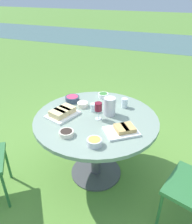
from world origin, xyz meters
name	(u,v)px	position (x,y,z in m)	size (l,w,h in m)	color
ground_plane	(96,172)	(0.00, 0.00, 0.00)	(40.00, 40.00, 0.00)	#5B8C38
river_strip	(167,42)	(0.00, 7.42, 0.00)	(40.00, 3.59, 0.01)	#4C706B
dining_table	(96,128)	(0.00, 0.00, 0.61)	(1.21, 1.21, 0.73)	#4C4C51
water_pitcher	(110,106)	(0.10, 0.10, 0.82)	(0.13, 0.12, 0.18)	silver
wine_glass	(98,107)	(0.03, -0.02, 0.85)	(0.07, 0.07, 0.17)	silver
platter_bread_main	(123,130)	(0.31, -0.15, 0.75)	(0.36, 0.34, 0.06)	white
platter_charcuterie	(63,113)	(-0.32, -0.09, 0.76)	(0.30, 0.35, 0.08)	white
bowl_fries	(94,142)	(0.15, -0.40, 0.76)	(0.12, 0.12, 0.06)	silver
bowl_salad	(103,95)	(-0.09, 0.45, 0.75)	(0.12, 0.12, 0.05)	white
bowl_olives	(66,133)	(-0.12, -0.37, 0.75)	(0.13, 0.13, 0.04)	beige
bowl_dip_red	(72,99)	(-0.37, 0.23, 0.76)	(0.15, 0.15, 0.06)	#334256
bowl_dip_cream	(83,104)	(-0.22, 0.16, 0.76)	(0.12, 0.12, 0.05)	beige
cup_water_near	(94,107)	(-0.07, 0.11, 0.77)	(0.07, 0.07, 0.08)	silver
cup_water_far	(124,103)	(0.20, 0.30, 0.78)	(0.07, 0.07, 0.10)	silver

